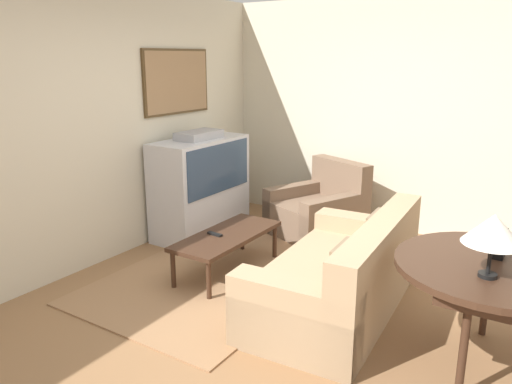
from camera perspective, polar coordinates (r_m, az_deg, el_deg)
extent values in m
plane|color=#8E6642|center=(4.13, 2.66, -14.17)|extent=(12.00, 12.00, 0.00)
cube|color=beige|center=(5.05, -18.66, 6.76)|extent=(12.00, 0.06, 2.70)
cube|color=#4C381E|center=(5.84, -9.05, 12.35)|extent=(1.05, 0.03, 0.72)
cube|color=#93704C|center=(5.83, -8.91, 12.35)|extent=(1.00, 0.01, 0.67)
cube|color=beige|center=(6.06, 15.55, 8.28)|extent=(0.06, 12.00, 2.70)
cube|color=#99704C|center=(4.82, -4.56, -9.57)|extent=(2.44, 1.73, 0.01)
cube|color=silver|center=(5.91, -6.26, -2.32)|extent=(1.22, 0.55, 0.51)
cube|color=silver|center=(5.77, -6.42, 3.01)|extent=(1.22, 0.55, 0.62)
cube|color=#2D425B|center=(5.60, -4.22, 2.70)|extent=(1.10, 0.01, 0.54)
cube|color=#9E9EA3|center=(5.70, -6.52, 6.49)|extent=(0.55, 0.30, 0.09)
cube|color=tan|center=(4.24, 8.89, -10.49)|extent=(1.91, 1.05, 0.40)
cube|color=tan|center=(3.98, 13.98, -6.17)|extent=(1.87, 0.34, 0.41)
cube|color=tan|center=(4.91, 12.23, -5.95)|extent=(0.30, 0.95, 0.56)
cube|color=tan|center=(3.53, 4.23, -14.42)|extent=(0.30, 0.95, 0.56)
cube|color=#7C664D|center=(4.40, 13.75, -4.52)|extent=(0.37, 0.14, 0.34)
cube|color=#7C664D|center=(3.66, 10.17, -8.48)|extent=(0.37, 0.14, 0.34)
cube|color=brown|center=(5.90, 6.82, -2.95)|extent=(1.19, 1.14, 0.39)
cube|color=brown|center=(6.03, 9.66, 1.51)|extent=(0.49, 0.85, 0.45)
cube|color=brown|center=(6.13, 4.73, -1.51)|extent=(0.93, 0.51, 0.53)
cube|color=brown|center=(5.64, 9.13, -3.15)|extent=(0.93, 0.51, 0.53)
cube|color=#3D2619|center=(4.77, -3.31, -5.00)|extent=(1.20, 0.50, 0.04)
cylinder|color=#3D2619|center=(4.33, -5.41, -10.06)|extent=(0.04, 0.04, 0.36)
cylinder|color=#3D2619|center=(5.17, 2.14, -5.71)|extent=(0.04, 0.04, 0.36)
cylinder|color=#3D2619|center=(4.57, -9.44, -8.80)|extent=(0.04, 0.04, 0.36)
cylinder|color=#3D2619|center=(5.37, -1.57, -4.88)|extent=(0.04, 0.04, 0.36)
cylinder|color=#3D2619|center=(3.57, 25.53, -7.79)|extent=(1.24, 1.24, 0.04)
cube|color=#3D2619|center=(3.60, 25.42, -8.70)|extent=(1.05, 0.50, 0.08)
cylinder|color=#3D2619|center=(3.35, 22.64, -16.09)|extent=(0.05, 0.05, 0.70)
cylinder|color=#3D2619|center=(4.12, 24.93, -10.30)|extent=(0.05, 0.05, 0.70)
cylinder|color=black|center=(3.35, 24.94, -8.60)|extent=(0.11, 0.11, 0.02)
cylinder|color=black|center=(3.28, 25.29, -5.71)|extent=(0.02, 0.02, 0.34)
cone|color=silver|center=(3.25, 25.51, -3.83)|extent=(0.35, 0.35, 0.18)
cube|color=black|center=(3.68, 25.96, -5.28)|extent=(0.15, 0.09, 0.19)
cylinder|color=white|center=(3.66, 26.76, -4.91)|extent=(0.09, 0.01, 0.09)
cube|color=black|center=(4.73, -4.73, -4.82)|extent=(0.06, 0.16, 0.02)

